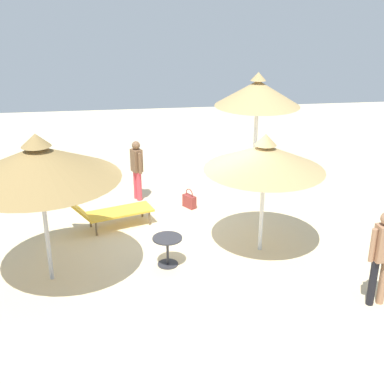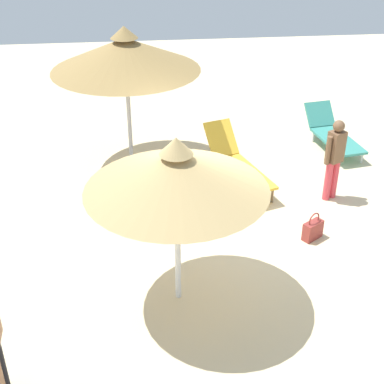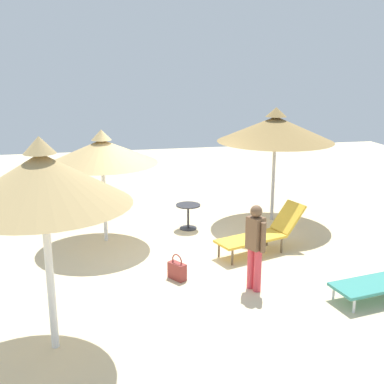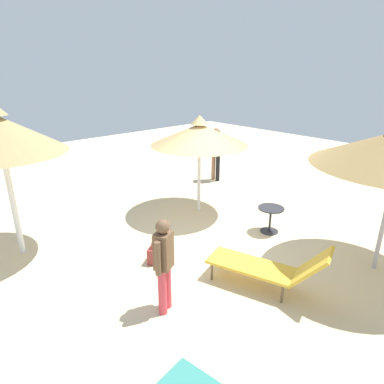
{
  "view_description": "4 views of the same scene",
  "coord_description": "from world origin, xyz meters",
  "px_view_note": "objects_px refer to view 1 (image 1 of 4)",
  "views": [
    {
      "loc": [
        9.87,
        -1.25,
        5.07
      ],
      "look_at": [
        0.54,
        -0.03,
        1.2
      ],
      "focal_mm": 47.84,
      "sensor_mm": 36.0,
      "label": 1
    },
    {
      "loc": [
        1.31,
        7.26,
        5.2
      ],
      "look_at": [
        0.58,
        0.3,
        1.08
      ],
      "focal_mm": 51.73,
      "sensor_mm": 36.0,
      "label": 2
    },
    {
      "loc": [
        -9.35,
        1.59,
        3.81
      ],
      "look_at": [
        0.24,
        -0.47,
        1.17
      ],
      "focal_mm": 45.5,
      "sensor_mm": 36.0,
      "label": 3
    },
    {
      "loc": [
        -4.55,
        -4.4,
        3.48
      ],
      "look_at": [
        -0.19,
        0.41,
        1.04
      ],
      "focal_mm": 31.05,
      "sensor_mm": 36.0,
      "label": 4
    }
  ],
  "objects_px": {
    "lounge_chair_edge": "(106,211)",
    "handbag": "(189,201)",
    "parasol_umbrella_front": "(258,93)",
    "lounge_chair_near_left": "(57,181)",
    "parasol_umbrella_back": "(38,163)",
    "person_standing_near_right": "(137,167)",
    "parasol_umbrella_far_right": "(265,157)",
    "person_standing_center": "(382,253)",
    "side_table_round": "(168,246)"
  },
  "relations": [
    {
      "from": "parasol_umbrella_far_right",
      "to": "lounge_chair_near_left",
      "type": "distance_m",
      "value": 5.99
    },
    {
      "from": "parasol_umbrella_back",
      "to": "lounge_chair_near_left",
      "type": "height_order",
      "value": "parasol_umbrella_back"
    },
    {
      "from": "parasol_umbrella_back",
      "to": "lounge_chair_near_left",
      "type": "xyz_separation_m",
      "value": [
        -4.27,
        -0.36,
        -1.94
      ]
    },
    {
      "from": "parasol_umbrella_far_right",
      "to": "lounge_chair_near_left",
      "type": "bearing_deg",
      "value": -129.51
    },
    {
      "from": "parasol_umbrella_front",
      "to": "lounge_chair_near_left",
      "type": "relative_size",
      "value": 1.56
    },
    {
      "from": "parasol_umbrella_far_right",
      "to": "parasol_umbrella_front",
      "type": "relative_size",
      "value": 0.84
    },
    {
      "from": "parasol_umbrella_back",
      "to": "person_standing_near_right",
      "type": "relative_size",
      "value": 1.83
    },
    {
      "from": "side_table_round",
      "to": "person_standing_center",
      "type": "bearing_deg",
      "value": 62.71
    },
    {
      "from": "parasol_umbrella_far_right",
      "to": "handbag",
      "type": "xyz_separation_m",
      "value": [
        -2.27,
        -1.17,
        -1.81
      ]
    },
    {
      "from": "parasol_umbrella_far_right",
      "to": "parasol_umbrella_front",
      "type": "distance_m",
      "value": 4.15
    },
    {
      "from": "parasol_umbrella_far_right",
      "to": "lounge_chair_near_left",
      "type": "relative_size",
      "value": 1.3
    },
    {
      "from": "person_standing_center",
      "to": "person_standing_near_right",
      "type": "height_order",
      "value": "person_standing_center"
    },
    {
      "from": "person_standing_center",
      "to": "lounge_chair_near_left",
      "type": "bearing_deg",
      "value": -134.43
    },
    {
      "from": "lounge_chair_near_left",
      "to": "parasol_umbrella_back",
      "type": "bearing_deg",
      "value": 4.76
    },
    {
      "from": "parasol_umbrella_far_right",
      "to": "person_standing_center",
      "type": "bearing_deg",
      "value": 34.53
    },
    {
      "from": "parasol_umbrella_front",
      "to": "parasol_umbrella_far_right",
      "type": "bearing_deg",
      "value": -12.08
    },
    {
      "from": "parasol_umbrella_far_right",
      "to": "person_standing_near_right",
      "type": "relative_size",
      "value": 1.61
    },
    {
      "from": "lounge_chair_edge",
      "to": "handbag",
      "type": "relative_size",
      "value": 4.19
    },
    {
      "from": "lounge_chair_near_left",
      "to": "side_table_round",
      "type": "distance_m",
      "value": 4.76
    },
    {
      "from": "person_standing_center",
      "to": "side_table_round",
      "type": "bearing_deg",
      "value": -117.29
    },
    {
      "from": "lounge_chair_near_left",
      "to": "person_standing_center",
      "type": "distance_m",
      "value": 8.29
    },
    {
      "from": "parasol_umbrella_far_right",
      "to": "parasol_umbrella_front",
      "type": "xyz_separation_m",
      "value": [
        -4.04,
        0.86,
        0.39
      ]
    },
    {
      "from": "lounge_chair_near_left",
      "to": "person_standing_center",
      "type": "height_order",
      "value": "person_standing_center"
    },
    {
      "from": "parasol_umbrella_front",
      "to": "person_standing_near_right",
      "type": "bearing_deg",
      "value": -71.51
    },
    {
      "from": "lounge_chair_edge",
      "to": "person_standing_center",
      "type": "xyz_separation_m",
      "value": [
        3.49,
        4.59,
        0.55
      ]
    },
    {
      "from": "parasol_umbrella_back",
      "to": "person_standing_near_right",
      "type": "height_order",
      "value": "parasol_umbrella_back"
    },
    {
      "from": "lounge_chair_near_left",
      "to": "handbag",
      "type": "relative_size",
      "value": 3.88
    },
    {
      "from": "parasol_umbrella_front",
      "to": "handbag",
      "type": "distance_m",
      "value": 3.48
    },
    {
      "from": "parasol_umbrella_back",
      "to": "lounge_chair_edge",
      "type": "xyz_separation_m",
      "value": [
        -1.97,
        0.96,
        -1.83
      ]
    },
    {
      "from": "person_standing_near_right",
      "to": "side_table_round",
      "type": "height_order",
      "value": "person_standing_near_right"
    },
    {
      "from": "lounge_chair_edge",
      "to": "person_standing_near_right",
      "type": "xyz_separation_m",
      "value": [
        -1.58,
        0.74,
        0.41
      ]
    },
    {
      "from": "lounge_chair_near_left",
      "to": "side_table_round",
      "type": "relative_size",
      "value": 3.2
    },
    {
      "from": "lounge_chair_edge",
      "to": "side_table_round",
      "type": "bearing_deg",
      "value": 34.61
    },
    {
      "from": "parasol_umbrella_far_right",
      "to": "parasol_umbrella_back",
      "type": "bearing_deg",
      "value": -81.62
    },
    {
      "from": "parasol_umbrella_far_right",
      "to": "handbag",
      "type": "height_order",
      "value": "parasol_umbrella_far_right"
    },
    {
      "from": "person_standing_center",
      "to": "side_table_round",
      "type": "relative_size",
      "value": 2.91
    },
    {
      "from": "lounge_chair_edge",
      "to": "person_standing_center",
      "type": "relative_size",
      "value": 1.18
    },
    {
      "from": "lounge_chair_edge",
      "to": "parasol_umbrella_far_right",
      "type": "bearing_deg",
      "value": 66.41
    },
    {
      "from": "handbag",
      "to": "lounge_chair_edge",
      "type": "bearing_deg",
      "value": -65.15
    },
    {
      "from": "parasol_umbrella_back",
      "to": "side_table_round",
      "type": "relative_size",
      "value": 4.72
    },
    {
      "from": "side_table_round",
      "to": "lounge_chair_edge",
      "type": "bearing_deg",
      "value": -145.39
    },
    {
      "from": "parasol_umbrella_back",
      "to": "lounge_chair_edge",
      "type": "bearing_deg",
      "value": 153.91
    },
    {
      "from": "parasol_umbrella_back",
      "to": "parasol_umbrella_front",
      "type": "height_order",
      "value": "parasol_umbrella_front"
    },
    {
      "from": "parasol_umbrella_front",
      "to": "side_table_round",
      "type": "height_order",
      "value": "parasol_umbrella_front"
    },
    {
      "from": "parasol_umbrella_front",
      "to": "lounge_chair_edge",
      "type": "height_order",
      "value": "parasol_umbrella_front"
    },
    {
      "from": "parasol_umbrella_front",
      "to": "lounge_chair_near_left",
      "type": "distance_m",
      "value": 5.7
    },
    {
      "from": "person_standing_center",
      "to": "person_standing_near_right",
      "type": "relative_size",
      "value": 1.13
    },
    {
      "from": "parasol_umbrella_back",
      "to": "parasol_umbrella_front",
      "type": "relative_size",
      "value": 0.95
    },
    {
      "from": "handbag",
      "to": "parasol_umbrella_back",
      "type": "bearing_deg",
      "value": -45.45
    },
    {
      "from": "parasol_umbrella_far_right",
      "to": "lounge_chair_near_left",
      "type": "xyz_separation_m",
      "value": [
        -3.66,
        -4.44,
        -1.66
      ]
    }
  ]
}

